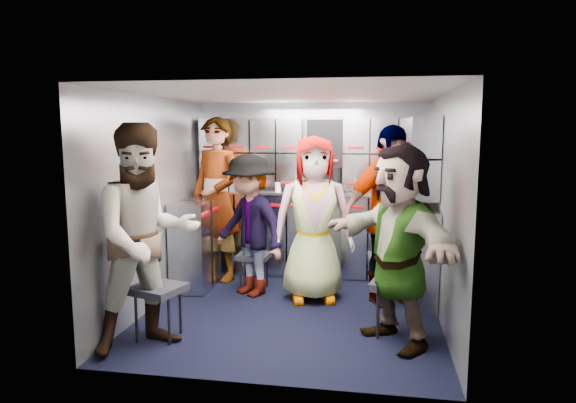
% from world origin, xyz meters
% --- Properties ---
extents(floor, '(3.00, 3.00, 0.00)m').
position_xyz_m(floor, '(0.00, 0.00, 0.00)').
color(floor, black).
rests_on(floor, ground).
extents(wall_back, '(2.80, 0.04, 2.10)m').
position_xyz_m(wall_back, '(0.00, 1.50, 1.05)').
color(wall_back, '#90959D').
rests_on(wall_back, ground).
extents(wall_left, '(0.04, 3.00, 2.10)m').
position_xyz_m(wall_left, '(-1.40, 0.00, 1.05)').
color(wall_left, '#90959D').
rests_on(wall_left, ground).
extents(wall_right, '(0.04, 3.00, 2.10)m').
position_xyz_m(wall_right, '(1.40, 0.00, 1.05)').
color(wall_right, '#90959D').
rests_on(wall_right, ground).
extents(ceiling, '(2.80, 3.00, 0.02)m').
position_xyz_m(ceiling, '(0.00, 0.00, 2.10)').
color(ceiling, silver).
rests_on(ceiling, wall_back).
extents(cart_bank_back, '(2.68, 0.38, 0.99)m').
position_xyz_m(cart_bank_back, '(0.00, 1.29, 0.49)').
color(cart_bank_back, '#9499A3').
rests_on(cart_bank_back, ground).
extents(cart_bank_left, '(0.38, 0.76, 0.99)m').
position_xyz_m(cart_bank_left, '(-1.19, 0.56, 0.49)').
color(cart_bank_left, '#9499A3').
rests_on(cart_bank_left, ground).
extents(counter, '(2.68, 0.42, 0.03)m').
position_xyz_m(counter, '(0.00, 1.29, 1.01)').
color(counter, silver).
rests_on(counter, cart_bank_back).
extents(locker_bank_back, '(2.68, 0.28, 0.82)m').
position_xyz_m(locker_bank_back, '(0.00, 1.35, 1.49)').
color(locker_bank_back, '#9499A3').
rests_on(locker_bank_back, wall_back).
extents(locker_bank_right, '(0.28, 1.00, 0.82)m').
position_xyz_m(locker_bank_right, '(1.25, 0.70, 1.49)').
color(locker_bank_right, '#9499A3').
rests_on(locker_bank_right, wall_right).
extents(right_cabinet, '(0.28, 1.20, 1.00)m').
position_xyz_m(right_cabinet, '(1.25, 0.60, 0.50)').
color(right_cabinet, '#9499A3').
rests_on(right_cabinet, ground).
extents(coffee_niche, '(0.46, 0.16, 0.84)m').
position_xyz_m(coffee_niche, '(0.18, 1.41, 1.47)').
color(coffee_niche, black).
rests_on(coffee_niche, wall_back).
extents(red_latch_strip, '(2.60, 0.02, 0.03)m').
position_xyz_m(red_latch_strip, '(0.00, 1.09, 0.88)').
color(red_latch_strip, '#9B000A').
rests_on(red_latch_strip, cart_bank_back).
extents(jump_seat_near_left, '(0.49, 0.47, 0.46)m').
position_xyz_m(jump_seat_near_left, '(-1.02, -0.85, 0.41)').
color(jump_seat_near_left, black).
rests_on(jump_seat_near_left, ground).
extents(jump_seat_mid_left, '(0.36, 0.34, 0.40)m').
position_xyz_m(jump_seat_mid_left, '(-0.53, 0.61, 0.36)').
color(jump_seat_mid_left, black).
rests_on(jump_seat_mid_left, ground).
extents(jump_seat_center, '(0.43, 0.41, 0.40)m').
position_xyz_m(jump_seat_center, '(0.16, 0.55, 0.36)').
color(jump_seat_center, black).
rests_on(jump_seat_center, ground).
extents(jump_seat_mid_right, '(0.40, 0.38, 0.44)m').
position_xyz_m(jump_seat_mid_right, '(0.91, 0.62, 0.39)').
color(jump_seat_mid_right, black).
rests_on(jump_seat_mid_right, ground).
extents(jump_seat_near_right, '(0.48, 0.46, 0.48)m').
position_xyz_m(jump_seat_near_right, '(0.97, -0.43, 0.42)').
color(jump_seat_near_right, black).
rests_on(jump_seat_near_right, ground).
extents(attendant_standing, '(0.82, 0.69, 1.92)m').
position_xyz_m(attendant_standing, '(-1.05, 0.93, 0.96)').
color(attendant_standing, black).
rests_on(attendant_standing, ground).
extents(attendant_arc_a, '(1.12, 1.11, 1.83)m').
position_xyz_m(attendant_arc_a, '(-1.02, -1.03, 0.91)').
color(attendant_arc_a, black).
rests_on(attendant_arc_a, ground).
extents(attendant_arc_b, '(1.12, 1.03, 1.52)m').
position_xyz_m(attendant_arc_b, '(-0.53, 0.43, 0.76)').
color(attendant_arc_b, black).
rests_on(attendant_arc_b, ground).
extents(attendant_arc_c, '(0.94, 0.71, 1.71)m').
position_xyz_m(attendant_arc_c, '(0.16, 0.37, 0.86)').
color(attendant_arc_c, black).
rests_on(attendant_arc_c, ground).
extents(attendant_arc_d, '(1.13, 0.97, 1.82)m').
position_xyz_m(attendant_arc_d, '(0.91, 0.44, 0.91)').
color(attendant_arc_d, black).
rests_on(attendant_arc_d, ground).
extents(attendant_arc_e, '(1.33, 1.54, 1.68)m').
position_xyz_m(attendant_arc_e, '(0.97, -0.61, 0.84)').
color(attendant_arc_e, black).
rests_on(attendant_arc_e, ground).
extents(bottle_left, '(0.07, 0.07, 0.23)m').
position_xyz_m(bottle_left, '(-0.95, 1.24, 1.15)').
color(bottle_left, white).
rests_on(bottle_left, counter).
extents(bottle_mid, '(0.06, 0.06, 0.23)m').
position_xyz_m(bottle_mid, '(-0.15, 1.24, 1.14)').
color(bottle_mid, white).
rests_on(bottle_mid, counter).
extents(bottle_right, '(0.06, 0.06, 0.22)m').
position_xyz_m(bottle_right, '(0.55, 1.24, 1.14)').
color(bottle_right, white).
rests_on(bottle_right, counter).
extents(cup_left, '(0.07, 0.07, 0.11)m').
position_xyz_m(cup_left, '(-0.37, 1.23, 1.09)').
color(cup_left, beige).
rests_on(cup_left, counter).
extents(cup_right, '(0.07, 0.07, 0.09)m').
position_xyz_m(cup_right, '(1.23, 1.23, 1.08)').
color(cup_right, beige).
rests_on(cup_right, counter).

